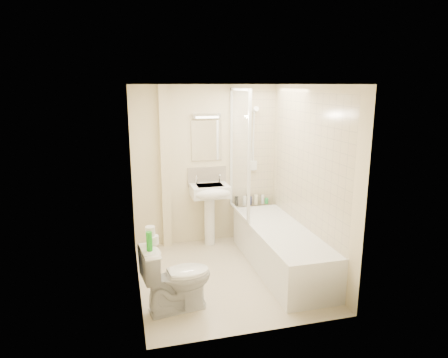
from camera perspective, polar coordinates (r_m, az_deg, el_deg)
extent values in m
plane|color=beige|center=(5.29, 0.36, -13.58)|extent=(2.50, 2.50, 0.00)
cube|color=beige|center=(6.05, -2.66, 1.95)|extent=(2.20, 0.02, 2.40)
cube|color=beige|center=(4.72, -12.65, -1.69)|extent=(0.02, 2.50, 2.40)
cube|color=beige|center=(5.25, 12.06, -0.12)|extent=(0.02, 2.50, 2.40)
cube|color=white|center=(4.72, 0.40, 13.39)|extent=(2.20, 2.50, 0.02)
cube|color=beige|center=(6.20, 4.16, 4.31)|extent=(0.70, 0.01, 1.75)
cube|color=beige|center=(5.22, 11.93, 2.34)|extent=(0.01, 2.10, 1.75)
cube|color=beige|center=(5.90, -8.44, 1.51)|extent=(0.12, 0.12, 2.40)
cube|color=beige|center=(6.08, -2.45, 0.37)|extent=(0.60, 0.02, 0.30)
cube|color=white|center=(5.98, -2.50, 5.50)|extent=(0.46, 0.01, 0.60)
cube|color=silver|center=(5.92, -2.49, 9.02)|extent=(0.42, 0.07, 0.07)
cube|color=white|center=(5.42, 8.09, -9.83)|extent=(0.70, 2.10, 0.55)
cube|color=white|center=(5.34, 8.17, -7.66)|extent=(0.56, 1.96, 0.05)
cube|color=white|center=(5.68, 2.22, 3.75)|extent=(0.01, 0.90, 1.80)
cube|color=white|center=(6.08, 1.05, 4.41)|extent=(0.04, 0.04, 1.80)
cube|color=white|center=(5.25, 3.63, 2.94)|extent=(0.04, 0.04, 1.80)
cube|color=white|center=(5.60, 2.30, 12.66)|extent=(0.04, 0.90, 0.04)
cube|color=white|center=(5.89, 2.14, -4.73)|extent=(0.04, 0.90, 0.03)
cylinder|color=white|center=(6.16, 4.24, 5.42)|extent=(0.02, 0.02, 0.90)
cylinder|color=white|center=(6.24, 4.17, 1.32)|extent=(0.05, 0.05, 0.02)
cylinder|color=white|center=(6.11, 4.32, 9.60)|extent=(0.05, 0.05, 0.02)
cylinder|color=white|center=(6.05, 4.52, 9.84)|extent=(0.08, 0.11, 0.11)
cube|color=white|center=(6.22, 4.20, 1.94)|extent=(0.10, 0.05, 0.14)
cylinder|color=white|center=(6.12, 4.15, 5.85)|extent=(0.01, 0.13, 0.84)
cylinder|color=white|center=(6.12, -2.07, -5.95)|extent=(0.16, 0.16, 0.75)
cube|color=white|center=(5.95, -2.05, -1.66)|extent=(0.56, 0.43, 0.17)
ellipsoid|color=white|center=(5.79, -1.68, -2.09)|extent=(0.56, 0.24, 0.17)
cube|color=silver|center=(5.93, -2.05, -1.07)|extent=(0.39, 0.28, 0.04)
cylinder|color=white|center=(5.98, -3.99, -0.22)|extent=(0.03, 0.03, 0.10)
cylinder|color=white|center=(6.06, -0.61, -0.02)|extent=(0.03, 0.03, 0.10)
sphere|color=white|center=(5.97, -4.00, 0.33)|extent=(0.04, 0.04, 0.04)
sphere|color=white|center=(6.04, -0.61, 0.52)|extent=(0.04, 0.04, 0.04)
cylinder|color=black|center=(6.22, 1.79, -3.18)|extent=(0.06, 0.06, 0.15)
cylinder|color=white|center=(6.26, 2.97, -3.13)|extent=(0.06, 0.06, 0.14)
cylinder|color=black|center=(6.27, 3.50, -2.93)|extent=(0.06, 0.06, 0.18)
cylinder|color=navy|center=(6.28, 3.73, -3.11)|extent=(0.05, 0.05, 0.14)
cylinder|color=beige|center=(6.31, 4.58, -2.97)|extent=(0.07, 0.07, 0.15)
cylinder|color=silver|center=(6.35, 5.54, -2.93)|extent=(0.05, 0.05, 0.14)
cylinder|color=green|center=(6.38, 6.08, -3.12)|extent=(0.06, 0.06, 0.09)
imported|color=white|center=(4.45, -6.75, -13.73)|extent=(0.63, 0.86, 0.76)
cylinder|color=white|center=(4.32, -10.11, -8.57)|extent=(0.12, 0.12, 0.09)
cylinder|color=white|center=(4.29, -10.50, -7.33)|extent=(0.10, 0.10, 0.10)
cylinder|color=green|center=(4.14, -10.63, -8.74)|extent=(0.06, 0.06, 0.20)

